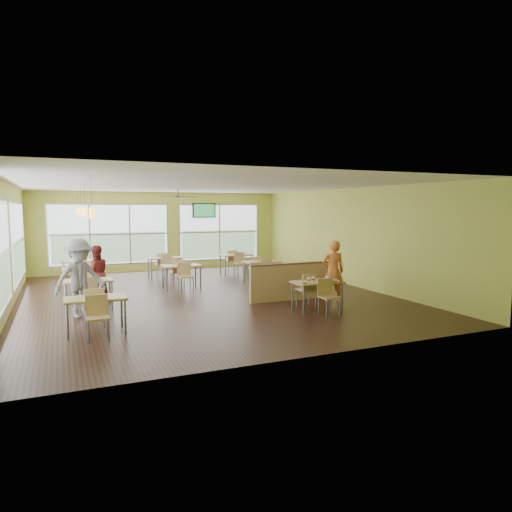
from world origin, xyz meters
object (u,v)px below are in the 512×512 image
Objects in this scene: main_table at (317,286)px; man_plaid at (333,271)px; half_wall_divider at (290,282)px; food_basket at (329,279)px.

man_plaid is (0.97, 0.80, 0.21)m from main_table.
half_wall_divider reaches higher than food_basket.
main_table is at bearing -171.57° from food_basket.
half_wall_divider is (0.00, 1.45, -0.11)m from main_table.
half_wall_divider is 1.22m from man_plaid.
main_table is 1.28m from man_plaid.
main_table reaches higher than food_basket.
main_table is at bearing 53.82° from man_plaid.
main_table is at bearing -90.00° from half_wall_divider.
food_basket is at bearing -74.90° from half_wall_divider.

